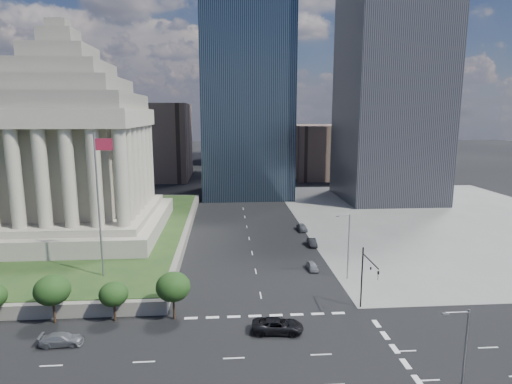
{
  "coord_description": "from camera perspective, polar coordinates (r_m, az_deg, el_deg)",
  "views": [
    {
      "loc": [
        -4.68,
        -34.66,
        24.51
      ],
      "look_at": [
        -1.05,
        14.37,
        15.43
      ],
      "focal_mm": 30.0,
      "sensor_mm": 36.0,
      "label": 1
    }
  ],
  "objects": [
    {
      "name": "parked_sedan_near",
      "position": [
        69.39,
        7.51,
        -9.77
      ],
      "size": [
        3.66,
        1.57,
        1.23
      ],
      "primitive_type": "imported",
      "rotation": [
        0.0,
        0.0,
        0.03
      ],
      "color": "gray",
      "rests_on": "ground"
    },
    {
      "name": "flagpole",
      "position": [
        62.17,
        -20.17,
        -0.74
      ],
      "size": [
        2.52,
        0.24,
        20.0
      ],
      "color": "slate",
      "rests_on": "plaza_lawn"
    },
    {
      "name": "suv_grey",
      "position": [
        52.7,
        -24.48,
        -17.45
      ],
      "size": [
        4.63,
        2.05,
        1.32
      ],
      "primitive_type": "imported",
      "rotation": [
        0.0,
        0.0,
        1.62
      ],
      "color": "slate",
      "rests_on": "ground"
    },
    {
      "name": "building_filler_ne",
      "position": [
        169.32,
        8.33,
        5.44
      ],
      "size": [
        20.0,
        30.0,
        20.0
      ],
      "primitive_type": "cube",
      "color": "brown",
      "rests_on": "ground"
    },
    {
      "name": "parked_sedan_far",
      "position": [
        91.22,
        6.16,
        -4.7
      ],
      "size": [
        4.42,
        2.02,
        1.47
      ],
      "primitive_type": "imported",
      "rotation": [
        0.0,
        0.0,
        0.07
      ],
      "color": "#585B5F",
      "rests_on": "ground"
    },
    {
      "name": "traffic_signal_ne",
      "position": [
        54.81,
        14.57,
        -10.46
      ],
      "size": [
        0.3,
        5.74,
        8.0
      ],
      "color": "black",
      "rests_on": "ground"
    },
    {
      "name": "highrise_ne",
      "position": [
        130.95,
        18.0,
        21.21
      ],
      "size": [
        26.0,
        28.0,
        100.0
      ],
      "primitive_type": "cube",
      "color": "black",
      "rests_on": "ground"
    },
    {
      "name": "ground",
      "position": [
        136.96,
        -2.2,
        0.15
      ],
      "size": [
        500.0,
        500.0,
        0.0
      ],
      "primitive_type": "plane",
      "color": "black",
      "rests_on": "ground"
    },
    {
      "name": "building_filler_nw",
      "position": [
        166.93,
        -13.03,
        6.59
      ],
      "size": [
        24.0,
        30.0,
        28.0
      ],
      "primitive_type": "cube",
      "color": "brown",
      "rests_on": "ground"
    },
    {
      "name": "war_memorial",
      "position": [
        87.77,
        -23.97,
        7.55
      ],
      "size": [
        34.0,
        34.0,
        39.0
      ],
      "primitive_type": null,
      "color": "gray",
      "rests_on": "plaza_lawn"
    },
    {
      "name": "midrise_glass",
      "position": [
        129.95,
        -1.31,
        12.88
      ],
      "size": [
        26.0,
        26.0,
        60.0
      ],
      "primitive_type": "cube",
      "color": "black",
      "rests_on": "ground"
    },
    {
      "name": "street_lamp_south",
      "position": [
        38.74,
        25.75,
        -19.76
      ],
      "size": [
        2.13,
        0.22,
        10.0
      ],
      "color": "slate",
      "rests_on": "ground"
    },
    {
      "name": "parked_sedan_mid",
      "position": [
        81.24,
        7.5,
        -6.7
      ],
      "size": [
        1.48,
        4.04,
        1.32
      ],
      "primitive_type": "imported",
      "rotation": [
        0.0,
        0.0,
        -0.02
      ],
      "color": "black",
      "rests_on": "ground"
    },
    {
      "name": "plaza_lawn",
      "position": [
        96.48,
        -28.88,
        -4.45
      ],
      "size": [
        64.0,
        68.0,
        0.1
      ],
      "primitive_type": "cube",
      "color": "#1E3917",
      "rests_on": "plaza_terrace"
    },
    {
      "name": "sidewalk_ne",
      "position": [
        110.13,
        23.34,
        -3.26
      ],
      "size": [
        68.0,
        90.0,
        0.03
      ],
      "primitive_type": "cube",
      "color": "slate",
      "rests_on": "ground"
    },
    {
      "name": "plaza_terrace",
      "position": [
        96.7,
        -28.83,
        -4.99
      ],
      "size": [
        66.0,
        70.0,
        1.8
      ],
      "primitive_type": "cube",
      "color": "#605C52",
      "rests_on": "ground"
    },
    {
      "name": "street_lamp_north",
      "position": [
        65.11,
        12.1,
        -6.6
      ],
      "size": [
        2.13,
        0.22,
        10.0
      ],
      "color": "slate",
      "rests_on": "ground"
    },
    {
      "name": "pickup_truck",
      "position": [
        50.79,
        2.92,
        -17.36
      ],
      "size": [
        3.25,
        6.07,
        1.62
      ],
      "primitive_type": "imported",
      "rotation": [
        0.0,
        0.0,
        1.47
      ],
      "color": "black",
      "rests_on": "ground"
    }
  ]
}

